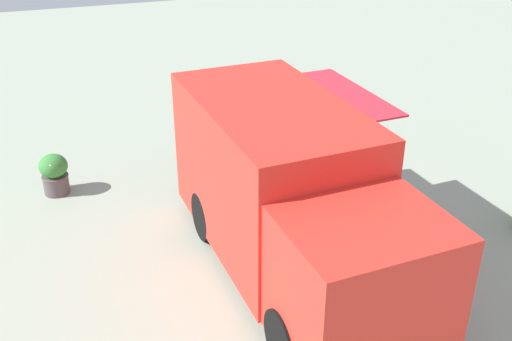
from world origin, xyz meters
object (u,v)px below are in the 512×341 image
food_truck (290,202)px  plaza_bench (324,134)px  person_customer (217,150)px  planter_flowering_near (54,173)px

food_truck → plaza_bench: 4.63m
person_customer → planter_flowering_near: 3.32m
food_truck → planter_flowering_near: food_truck is taller
person_customer → food_truck: bearing=0.4°
food_truck → plaza_bench: food_truck is taller
planter_flowering_near → plaza_bench: bearing=90.8°
planter_flowering_near → food_truck: bearing=41.4°
person_customer → plaza_bench: size_ratio=0.47×
person_customer → planter_flowering_near: person_customer is taller
food_truck → planter_flowering_near: bearing=-138.6°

